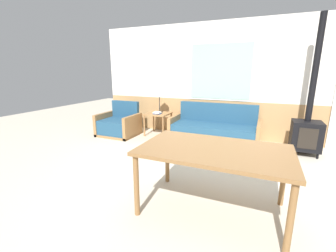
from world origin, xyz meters
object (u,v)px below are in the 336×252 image
at_px(armchair, 119,125).
at_px(wood_stove, 307,126).
at_px(dining_table, 214,155).
at_px(couch, 214,130).
at_px(table_lamp, 159,93).
at_px(side_table, 158,116).

relative_size(armchair, wood_stove, 0.36).
bearing_deg(dining_table, wood_stove, 63.55).
bearing_deg(wood_stove, couch, 175.22).
height_order(couch, table_lamp, table_lamp).
xyz_separation_m(couch, dining_table, (0.55, -2.68, 0.44)).
bearing_deg(table_lamp, armchair, -150.71).
relative_size(couch, table_lamp, 3.39).
distance_m(table_lamp, wood_stove, 3.26).
bearing_deg(side_table, couch, 2.33).
relative_size(table_lamp, wood_stove, 0.23).
distance_m(couch, side_table, 1.43).
bearing_deg(dining_table, couch, 101.69).
height_order(armchair, table_lamp, table_lamp).
bearing_deg(armchair, dining_table, -54.44).
height_order(couch, wood_stove, wood_stove).
distance_m(couch, dining_table, 2.77).
distance_m(side_table, wood_stove, 3.22).
relative_size(armchair, table_lamp, 1.57).
bearing_deg(dining_table, table_lamp, 125.82).
bearing_deg(wood_stove, armchair, -175.68).
xyz_separation_m(side_table, dining_table, (1.96, -2.62, 0.21)).
xyz_separation_m(side_table, wood_stove, (3.22, -0.09, 0.09)).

